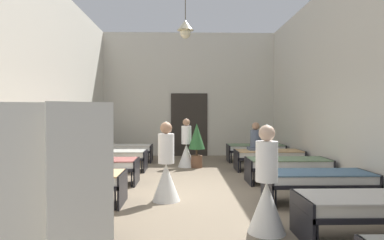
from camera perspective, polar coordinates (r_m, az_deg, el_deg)
The scene contains 19 objects.
ground_plane at distance 7.04m, azimuth 0.30°, elevation -12.66°, with size 7.15×12.57×0.10m, color #7A6B56.
room_shell at distance 8.26m, azimuth 0.01°, elevation 6.26°, with size 6.95×12.17×4.74m.
bed_left_row_1 at distance 4.80m, azimuth -27.06°, elevation -13.32°, with size 1.90×0.84×0.57m.
bed_right_row_1 at distance 4.99m, azimuth 28.58°, elevation -12.79°, with size 1.90×0.84×0.57m.
bed_left_row_2 at distance 6.40m, azimuth -20.11°, elevation -9.65°, with size 1.90×0.84×0.57m.
bed_right_row_2 at distance 6.54m, azimuth 20.74°, elevation -9.42°, with size 1.90×0.84×0.57m.
bed_left_row_3 at distance 8.06m, azimuth -16.06°, elevation -7.40°, with size 1.90×0.84×0.57m.
bed_right_row_3 at distance 8.18m, azimuth 16.04°, elevation -7.28°, with size 1.90×0.84×0.57m.
bed_left_row_4 at distance 9.76m, azimuth -13.43°, elevation -5.91°, with size 1.90×0.84×0.57m.
bed_right_row_4 at distance 9.86m, azimuth 12.95°, elevation -5.84°, with size 1.90×0.84×0.57m.
bed_left_row_5 at distance 11.48m, azimuth -11.59°, elevation -4.85°, with size 1.90×0.84×0.57m.
bed_right_row_5 at distance 11.56m, azimuth 10.78°, elevation -4.81°, with size 1.90×0.84×0.57m.
nurse_near_aisle at distance 4.76m, azimuth 12.63°, elevation -12.25°, with size 0.52×0.52×1.49m.
nurse_mid_aisle at distance 6.29m, azimuth -4.44°, elevation -8.93°, with size 0.52×0.52×1.49m.
nurse_far_aisle at distance 10.20m, azimuth -0.97°, elevation -5.07°, with size 0.52×0.52×1.49m.
patient_seated_primary at distance 4.54m, azimuth -23.31°, elevation -8.59°, with size 0.44×0.44×0.80m.
patient_seated_secondary at distance 9.83m, azimuth 10.84°, elevation -3.33°, with size 0.44×0.44×0.80m.
potted_plant at distance 10.02m, azimuth 0.81°, elevation -3.59°, with size 0.49×0.49×1.33m.
privacy_screen at distance 2.53m, azimuth -27.76°, elevation -16.89°, with size 1.23×0.26×1.70m.
Camera 1 is at (-0.20, -6.83, 1.63)m, focal length 31.21 mm.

